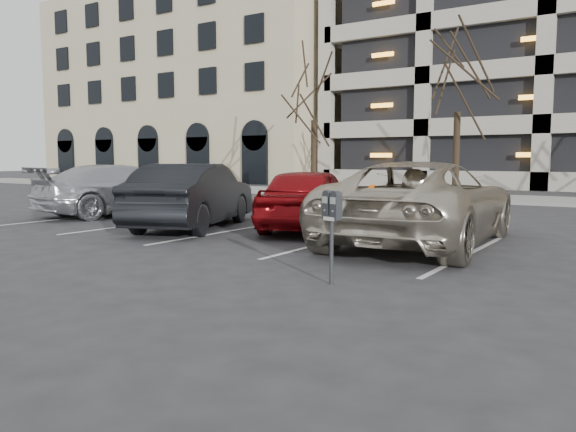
% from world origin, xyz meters
% --- Properties ---
extents(ground, '(140.00, 140.00, 0.00)m').
position_xyz_m(ground, '(0.00, 0.00, 0.00)').
color(ground, '#28282B').
rests_on(ground, ground).
extents(sidewalk, '(80.00, 4.00, 0.12)m').
position_xyz_m(sidewalk, '(0.00, 16.00, 0.06)').
color(sidewalk, gray).
rests_on(sidewalk, ground).
extents(stall_lines, '(16.90, 5.20, 0.00)m').
position_xyz_m(stall_lines, '(-1.40, 2.30, 0.01)').
color(stall_lines, silver).
rests_on(stall_lines, ground).
extents(office_building, '(26.00, 16.20, 15.00)m').
position_xyz_m(office_building, '(-28.00, 29.92, 7.49)').
color(office_building, tan).
rests_on(office_building, ground).
extents(tree_a, '(3.49, 3.49, 7.92)m').
position_xyz_m(tree_a, '(-10.00, 16.00, 5.72)').
color(tree_a, black).
rests_on(tree_a, ground).
extents(tree_b, '(3.57, 3.57, 8.11)m').
position_xyz_m(tree_b, '(-3.00, 16.00, 5.86)').
color(tree_b, black).
rests_on(tree_b, ground).
extents(parking_meter, '(0.34, 0.23, 1.25)m').
position_xyz_m(parking_meter, '(0.51, -1.26, 0.96)').
color(parking_meter, black).
rests_on(parking_meter, ground).
extents(suv_silver, '(3.10, 6.09, 1.65)m').
position_xyz_m(suv_silver, '(0.26, 2.93, 0.82)').
color(suv_silver, beige).
rests_on(suv_silver, ground).
extents(car_red, '(3.11, 4.77, 1.51)m').
position_xyz_m(car_red, '(-2.80, 3.64, 0.75)').
color(car_red, maroon).
rests_on(car_red, ground).
extents(car_dark, '(3.27, 5.07, 1.58)m').
position_xyz_m(car_dark, '(-5.35, 2.35, 0.79)').
color(car_dark, black).
rests_on(car_dark, ground).
extents(car_silver, '(3.21, 5.59, 1.52)m').
position_xyz_m(car_silver, '(-9.34, 3.59, 0.76)').
color(car_silver, '#B1B3BA').
rests_on(car_silver, ground).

